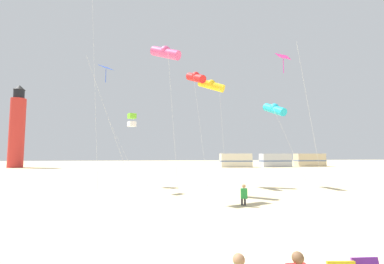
% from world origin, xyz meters
% --- Properties ---
extents(ground, '(200.00, 200.00, 0.00)m').
position_xyz_m(ground, '(0.00, 0.00, 0.00)').
color(ground, beige).
extents(kite_flyer_standing, '(0.41, 0.55, 1.16)m').
position_xyz_m(kite_flyer_standing, '(1.78, 6.90, 0.61)').
color(kite_flyer_standing, '#238438').
rests_on(kite_flyer_standing, ground).
extents(kite_tube_gold, '(2.65, 2.32, 9.65)m').
position_xyz_m(kite_tube_gold, '(1.95, 15.86, 8.95)').
color(kite_tube_gold, silver).
rests_on(kite_tube_gold, ground).
extents(kite_tube_rainbow, '(2.40, 2.09, 10.88)m').
position_xyz_m(kite_tube_rainbow, '(-2.30, 11.92, 10.18)').
color(kite_tube_rainbow, silver).
rests_on(kite_tube_rainbow, ground).
extents(kite_tube_scarlet, '(1.80, 2.56, 10.29)m').
position_xyz_m(kite_tube_scarlet, '(0.53, 15.80, 9.59)').
color(kite_tube_scarlet, silver).
rests_on(kite_tube_scarlet, ground).
extents(kite_box_lime, '(2.89, 2.28, 6.29)m').
position_xyz_m(kite_box_lime, '(-5.05, 16.41, 5.71)').
color(kite_box_lime, silver).
rests_on(kite_box_lime, ground).
extents(kite_diamond_blue, '(3.26, 3.00, 9.77)m').
position_xyz_m(kite_diamond_blue, '(-6.84, 13.93, 9.14)').
color(kite_diamond_blue, silver).
rests_on(kite_diamond_blue, ground).
extents(kite_tube_cyan, '(3.47, 3.48, 7.34)m').
position_xyz_m(kite_tube_cyan, '(7.22, 14.42, 6.64)').
color(kite_tube_cyan, silver).
rests_on(kite_tube_cyan, ground).
extents(kite_diamond_magenta, '(3.06, 3.06, 9.80)m').
position_xyz_m(kite_diamond_magenta, '(5.96, 9.94, 9.17)').
color(kite_diamond_magenta, silver).
rests_on(kite_diamond_magenta, ground).
extents(lighthouse_distant, '(2.80, 2.80, 16.80)m').
position_xyz_m(lighthouse_distant, '(-30.92, 49.80, 7.84)').
color(lighthouse_distant, red).
rests_on(lighthouse_distant, ground).
extents(rv_van_cream, '(6.56, 2.71, 2.80)m').
position_xyz_m(rv_van_cream, '(13.35, 45.60, 1.39)').
color(rv_van_cream, beige).
rests_on(rv_van_cream, ground).
extents(rv_van_silver, '(6.56, 2.68, 2.80)m').
position_xyz_m(rv_van_silver, '(21.98, 45.51, 1.39)').
color(rv_van_silver, '#B7BABF').
rests_on(rv_van_silver, ground).
extents(rv_van_tan, '(6.46, 2.39, 2.80)m').
position_xyz_m(rv_van_tan, '(30.44, 46.62, 1.39)').
color(rv_van_tan, '#C6B28C').
rests_on(rv_van_tan, ground).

